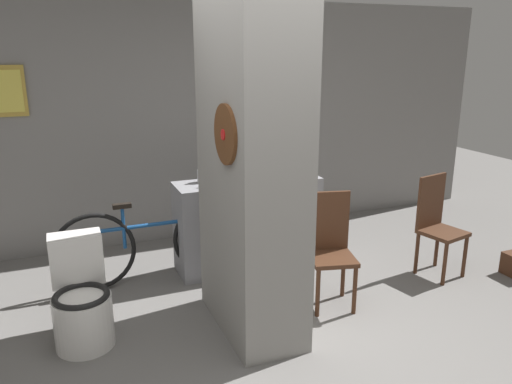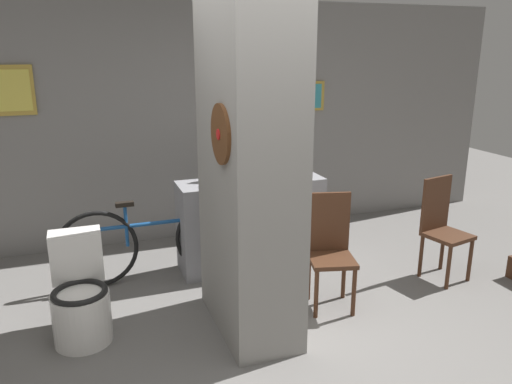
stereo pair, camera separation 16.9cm
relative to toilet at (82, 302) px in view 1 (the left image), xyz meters
name	(u,v)px [view 1 (the left image)]	position (x,y,z in m)	size (l,w,h in m)	color
ground_plane	(270,362)	(1.16, -0.78, -0.31)	(14.00, 14.00, 0.00)	slate
wall_back	(174,123)	(1.16, 1.85, 0.99)	(8.00, 0.09, 2.60)	gray
pillar_center	(251,162)	(1.23, -0.26, 0.99)	(0.54, 1.05, 2.60)	gray
counter_shelf	(248,223)	(1.61, 0.80, 0.12)	(1.41, 0.44, 0.88)	gray
toilet	(82,302)	(0.00, 0.00, 0.00)	(0.42, 0.58, 0.77)	white
chair_near_pillar	(330,246)	(1.97, -0.17, 0.20)	(0.44, 0.44, 0.95)	#422616
chair_by_doorway	(437,222)	(3.20, -0.05, 0.20)	(0.43, 0.43, 0.95)	#422616
bicycle	(155,242)	(0.70, 0.79, 0.06)	(1.79, 0.42, 0.78)	black
bottle_tall	(219,175)	(1.30, 0.73, 0.66)	(0.06, 0.06, 0.26)	#267233
bottle_short	(202,175)	(1.18, 0.88, 0.63)	(0.09, 0.09, 0.20)	silver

